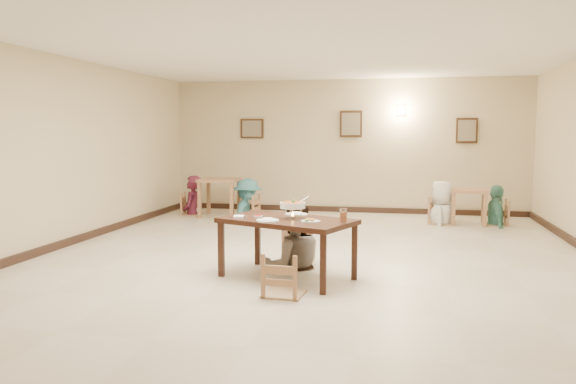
% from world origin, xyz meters
% --- Properties ---
extents(floor, '(10.00, 10.00, 0.00)m').
position_xyz_m(floor, '(0.00, 0.00, 0.00)').
color(floor, beige).
rests_on(floor, ground).
extents(ceiling, '(10.00, 10.00, 0.00)m').
position_xyz_m(ceiling, '(0.00, 0.00, 3.00)').
color(ceiling, white).
rests_on(ceiling, wall_back).
extents(wall_back, '(10.00, 0.00, 10.00)m').
position_xyz_m(wall_back, '(0.00, 5.00, 1.50)').
color(wall_back, beige).
rests_on(wall_back, floor).
extents(wall_front, '(10.00, 0.00, 10.00)m').
position_xyz_m(wall_front, '(0.00, -5.00, 1.50)').
color(wall_front, beige).
rests_on(wall_front, floor).
extents(wall_left, '(0.00, 10.00, 10.00)m').
position_xyz_m(wall_left, '(-4.00, 0.00, 1.50)').
color(wall_left, beige).
rests_on(wall_left, floor).
extents(baseboard_back, '(8.00, 0.06, 0.12)m').
position_xyz_m(baseboard_back, '(0.00, 4.97, 0.06)').
color(baseboard_back, black).
rests_on(baseboard_back, floor).
extents(baseboard_left, '(0.06, 10.00, 0.12)m').
position_xyz_m(baseboard_left, '(-3.97, 0.00, 0.06)').
color(baseboard_left, black).
rests_on(baseboard_left, floor).
extents(picture_a, '(0.55, 0.04, 0.45)m').
position_xyz_m(picture_a, '(-2.20, 4.96, 1.90)').
color(picture_a, '#341F12').
rests_on(picture_a, wall_back).
extents(picture_b, '(0.50, 0.04, 0.60)m').
position_xyz_m(picture_b, '(0.10, 4.96, 2.00)').
color(picture_b, '#341F12').
rests_on(picture_b, wall_back).
extents(picture_c, '(0.45, 0.04, 0.55)m').
position_xyz_m(picture_c, '(2.60, 4.96, 1.85)').
color(picture_c, '#341F12').
rests_on(picture_c, wall_back).
extents(wall_sconce, '(0.16, 0.05, 0.22)m').
position_xyz_m(wall_sconce, '(1.20, 4.96, 2.30)').
color(wall_sconce, '#FFD88C').
rests_on(wall_sconce, wall_back).
extents(main_table, '(1.81, 1.42, 0.75)m').
position_xyz_m(main_table, '(-0.13, -1.04, 0.66)').
color(main_table, '#341911').
rests_on(main_table, floor).
extents(chair_far, '(0.48, 0.48, 1.03)m').
position_xyz_m(chair_far, '(-0.19, -0.31, 0.51)').
color(chair_far, tan).
rests_on(chair_far, floor).
extents(chair_near, '(0.43, 0.43, 0.92)m').
position_xyz_m(chair_near, '(-0.02, -1.77, 0.46)').
color(chair_near, tan).
rests_on(chair_near, floor).
extents(main_diner, '(1.03, 0.92, 1.75)m').
position_xyz_m(main_diner, '(-0.17, -0.44, 0.87)').
color(main_diner, gray).
rests_on(main_diner, floor).
extents(curry_warmer, '(0.35, 0.31, 0.28)m').
position_xyz_m(curry_warmer, '(-0.07, -1.03, 0.91)').
color(curry_warmer, silver).
rests_on(curry_warmer, main_table).
extents(rice_plate_far, '(0.30, 0.30, 0.07)m').
position_xyz_m(rice_plate_far, '(-0.08, -0.75, 0.76)').
color(rice_plate_far, white).
rests_on(rice_plate_far, main_table).
extents(rice_plate_near, '(0.27, 0.27, 0.06)m').
position_xyz_m(rice_plate_near, '(-0.32, -1.31, 0.76)').
color(rice_plate_near, white).
rests_on(rice_plate_near, main_table).
extents(fried_plate, '(0.24, 0.24, 0.05)m').
position_xyz_m(fried_plate, '(0.19, -1.27, 0.76)').
color(fried_plate, white).
rests_on(fried_plate, main_table).
extents(chili_dish, '(0.11, 0.11, 0.02)m').
position_xyz_m(chili_dish, '(-0.52, -0.99, 0.76)').
color(chili_dish, white).
rests_on(chili_dish, main_table).
extents(napkin_cutlery, '(0.16, 0.24, 0.03)m').
position_xyz_m(napkin_cutlery, '(-0.73, -1.10, 0.76)').
color(napkin_cutlery, white).
rests_on(napkin_cutlery, main_table).
extents(drink_glass, '(0.08, 0.08, 0.17)m').
position_xyz_m(drink_glass, '(0.58, -1.20, 0.82)').
color(drink_glass, white).
rests_on(drink_glass, main_table).
extents(bg_table_left, '(0.87, 0.87, 0.82)m').
position_xyz_m(bg_table_left, '(-2.62, 3.81, 0.68)').
color(bg_table_left, '#A77551').
rests_on(bg_table_left, floor).
extents(bg_table_right, '(0.76, 0.76, 0.70)m').
position_xyz_m(bg_table_right, '(2.55, 3.75, 0.56)').
color(bg_table_right, '#A77551').
rests_on(bg_table_right, floor).
extents(bg_chair_ll, '(0.44, 0.44, 0.94)m').
position_xyz_m(bg_chair_ll, '(-3.26, 3.82, 0.47)').
color(bg_chair_ll, tan).
rests_on(bg_chair_ll, floor).
extents(bg_chair_lr, '(0.44, 0.44, 0.94)m').
position_xyz_m(bg_chair_lr, '(-1.98, 3.74, 0.47)').
color(bg_chair_lr, tan).
rests_on(bg_chair_lr, floor).
extents(bg_chair_rl, '(0.48, 0.48, 1.03)m').
position_xyz_m(bg_chair_rl, '(2.04, 3.69, 0.51)').
color(bg_chair_rl, tan).
rests_on(bg_chair_rl, floor).
extents(bg_chair_rr, '(0.44, 0.44, 0.95)m').
position_xyz_m(bg_chair_rr, '(3.07, 3.71, 0.47)').
color(bg_chair_rr, tan).
rests_on(bg_chair_rr, floor).
extents(bg_diner_a, '(0.47, 0.67, 1.74)m').
position_xyz_m(bg_diner_a, '(-3.26, 3.82, 0.87)').
color(bg_diner_a, '#571A2F').
rests_on(bg_diner_a, floor).
extents(bg_diner_b, '(0.64, 1.09, 1.67)m').
position_xyz_m(bg_diner_b, '(-1.98, 3.74, 0.83)').
color(bg_diner_b, teal).
rests_on(bg_diner_b, floor).
extents(bg_diner_c, '(0.69, 0.92, 1.71)m').
position_xyz_m(bg_diner_c, '(2.04, 3.69, 0.86)').
color(bg_diner_c, silver).
rests_on(bg_diner_c, floor).
extents(bg_diner_d, '(0.45, 0.95, 1.59)m').
position_xyz_m(bg_diner_d, '(3.07, 3.71, 0.79)').
color(bg_diner_d, teal).
rests_on(bg_diner_d, floor).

